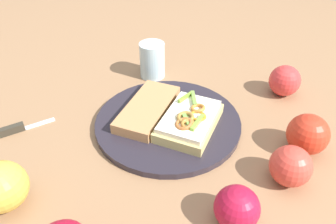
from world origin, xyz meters
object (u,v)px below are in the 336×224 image
(drinking_glass, at_px, (152,60))
(apple_0, at_px, (285,81))
(sandwich, at_px, (190,119))
(apple_5, at_px, (1,187))
(bread_slice_side, at_px, (147,110))
(apple_2, at_px, (237,208))
(apple_3, at_px, (291,166))
(knife, at_px, (18,128))
(apple_1, at_px, (308,134))
(plate, at_px, (168,122))

(drinking_glass, bearing_deg, apple_0, -166.90)
(sandwich, relative_size, apple_5, 1.90)
(bread_slice_side, distance_m, apple_2, 0.29)
(apple_3, xyz_separation_m, knife, (0.52, 0.13, -0.03))
(apple_1, xyz_separation_m, apple_3, (0.01, 0.09, -0.00))
(sandwich, relative_size, knife, 1.56)
(drinking_glass, xyz_separation_m, knife, (0.14, 0.32, -0.04))
(apple_3, height_order, knife, apple_3)
(bread_slice_side, height_order, knife, bread_slice_side)
(apple_0, bearing_deg, apple_3, 104.24)
(plate, height_order, apple_3, apple_3)
(apple_5, height_order, drinking_glass, drinking_glass)
(plate, height_order, apple_1, apple_1)
(knife, bearing_deg, apple_3, -44.73)
(apple_1, height_order, apple_3, apple_1)
(apple_0, height_order, apple_3, apple_0)
(bread_slice_side, relative_size, apple_1, 2.27)
(plate, xyz_separation_m, drinking_glass, (0.13, -0.16, 0.04))
(bread_slice_side, distance_m, apple_5, 0.31)
(apple_0, relative_size, apple_5, 0.88)
(apple_1, bearing_deg, drinking_glass, -14.42)
(apple_0, height_order, apple_1, apple_1)
(plate, distance_m, sandwich, 0.05)
(plate, xyz_separation_m, apple_0, (-0.19, -0.23, 0.03))
(knife, bearing_deg, drinking_glass, 8.84)
(apple_1, relative_size, drinking_glass, 0.87)
(apple_2, bearing_deg, knife, 0.37)
(bread_slice_side, bearing_deg, knife, -59.95)
(sandwich, bearing_deg, plate, -91.35)
(apple_5, distance_m, knife, 0.19)
(sandwich, xyz_separation_m, apple_3, (-0.21, 0.04, 0.00))
(apple_0, distance_m, apple_1, 0.19)
(apple_3, xyz_separation_m, drinking_glass, (0.38, -0.20, 0.01))
(apple_0, xyz_separation_m, apple_3, (-0.07, 0.27, -0.00))
(bread_slice_side, bearing_deg, apple_3, 77.38)
(sandwich, bearing_deg, apple_2, 38.35)
(apple_0, xyz_separation_m, apple_1, (-0.08, 0.18, 0.00))
(sandwich, bearing_deg, bread_slice_side, -90.68)
(bread_slice_side, bearing_deg, apple_0, 128.72)
(apple_2, xyz_separation_m, knife, (0.47, 0.00, -0.03))
(plate, bearing_deg, apple_2, 141.52)
(apple_3, bearing_deg, apple_5, 33.98)
(bread_slice_side, bearing_deg, sandwich, 87.68)
(sandwich, distance_m, apple_3, 0.21)
(apple_5, distance_m, drinking_glass, 0.46)
(sandwich, height_order, knife, sandwich)
(apple_2, distance_m, knife, 0.47)
(bread_slice_side, bearing_deg, drinking_glass, -159.95)
(sandwich, distance_m, apple_5, 0.35)
(apple_0, xyz_separation_m, drinking_glass, (0.32, 0.07, 0.01))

